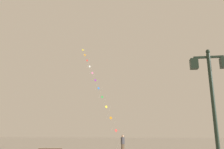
{
  "coord_description": "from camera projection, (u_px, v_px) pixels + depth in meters",
  "views": [
    {
      "loc": [
        0.51,
        -2.64,
        1.87
      ],
      "look_at": [
        -3.16,
        23.96,
        8.67
      ],
      "focal_mm": 37.24,
      "sensor_mm": 36.0,
      "label": 1
    }
  ],
  "objects": [
    {
      "name": "twin_lantern_lamp_post",
      "position": [
        212.0,
        89.0,
        8.6
      ],
      "size": [
        1.39,
        0.28,
        5.01
      ],
      "color": "#1E2D23",
      "rests_on": "ground_plane"
    },
    {
      "name": "kite_train",
      "position": [
        97.0,
        85.0,
        32.19
      ],
      "size": [
        8.66,
        14.46,
        16.46
      ],
      "color": "brown",
      "rests_on": "ground_plane"
    },
    {
      "name": "kite_flyer",
      "position": [
        123.0,
        144.0,
        21.94
      ],
      "size": [
        0.43,
        0.61,
        1.71
      ],
      "rotation": [
        0.0,
        0.0,
        2.05
      ],
      "color": "brown",
      "rests_on": "ground_plane"
    }
  ]
}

